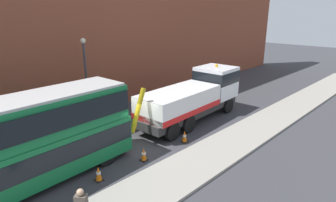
% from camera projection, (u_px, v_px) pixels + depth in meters
% --- Properties ---
extents(ground_plane, '(120.00, 120.00, 0.00)m').
position_uv_depth(ground_plane, '(132.00, 144.00, 16.72)').
color(ground_plane, '#38383D').
extents(near_kerb, '(60.00, 2.80, 0.15)m').
position_uv_depth(near_kerb, '(186.00, 170.00, 13.91)').
color(near_kerb, gray).
rests_on(near_kerb, ground_plane).
extents(building_facade, '(60.00, 1.50, 16.00)m').
position_uv_depth(building_facade, '(59.00, 2.00, 19.09)').
color(building_facade, brown).
rests_on(building_facade, ground_plane).
extents(recovery_tow_truck, '(10.20, 3.10, 3.67)m').
position_uv_depth(recovery_tow_truck, '(195.00, 96.00, 20.16)').
color(recovery_tow_truck, '#2D2D2D').
rests_on(recovery_tow_truck, ground_plane).
extents(double_decker_bus, '(11.14, 3.11, 4.06)m').
position_uv_depth(double_decker_bus, '(11.00, 145.00, 11.72)').
color(double_decker_bus, '#146B38').
rests_on(double_decker_bus, ground_plane).
extents(traffic_cone_near_bus, '(0.36, 0.36, 0.72)m').
position_uv_depth(traffic_cone_near_bus, '(99.00, 174.00, 13.06)').
color(traffic_cone_near_bus, orange).
rests_on(traffic_cone_near_bus, ground_plane).
extents(traffic_cone_midway, '(0.36, 0.36, 0.72)m').
position_uv_depth(traffic_cone_midway, '(144.00, 154.00, 14.84)').
color(traffic_cone_midway, orange).
rests_on(traffic_cone_midway, ground_plane).
extents(traffic_cone_near_truck, '(0.36, 0.36, 0.72)m').
position_uv_depth(traffic_cone_near_truck, '(185.00, 137.00, 16.95)').
color(traffic_cone_near_truck, orange).
rests_on(traffic_cone_near_truck, ground_plane).
extents(street_lamp, '(0.36, 0.36, 5.83)m').
position_uv_depth(street_lamp, '(86.00, 73.00, 19.20)').
color(street_lamp, '#38383D').
rests_on(street_lamp, ground_plane).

